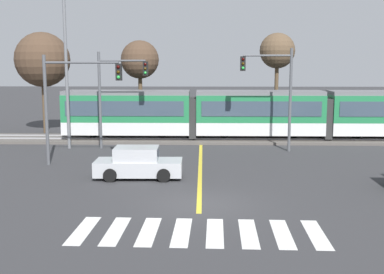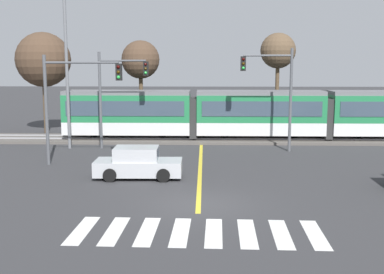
{
  "view_description": "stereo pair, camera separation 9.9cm",
  "coord_description": "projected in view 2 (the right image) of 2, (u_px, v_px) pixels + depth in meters",
  "views": [
    {
      "loc": [
        0.15,
        -18.36,
        5.5
      ],
      "look_at": [
        -0.45,
        7.24,
        1.6
      ],
      "focal_mm": 45.0,
      "sensor_mm": 36.0,
      "label": 1
    },
    {
      "loc": [
        0.24,
        -18.36,
        5.5
      ],
      "look_at": [
        -0.45,
        7.24,
        1.6
      ],
      "focal_mm": 45.0,
      "sensor_mm": 36.0,
      "label": 2
    }
  ],
  "objects": [
    {
      "name": "crosswalk_stripe_2",
      "position": [
        147.0,
        231.0,
        15.94
      ],
      "size": [
        0.64,
        2.81,
        0.01
      ],
      "primitive_type": "cube",
      "rotation": [
        0.0,
        0.0,
        -0.03
      ],
      "color": "silver",
      "rests_on": "ground"
    },
    {
      "name": "crosswalk_stripe_4",
      "position": [
        214.0,
        233.0,
        15.83
      ],
      "size": [
        0.64,
        2.81,
        0.01
      ],
      "primitive_type": "cube",
      "rotation": [
        0.0,
        0.0,
        -0.03
      ],
      "color": "silver",
      "rests_on": "ground"
    },
    {
      "name": "traffic_light_far_left",
      "position": [
        116.0,
        87.0,
        31.03
      ],
      "size": [
        3.25,
        0.38,
        6.27
      ],
      "color": "#515459",
      "rests_on": "ground"
    },
    {
      "name": "rail_near",
      "position": [
        201.0,
        139.0,
        34.13
      ],
      "size": [
        120.0,
        0.08,
        0.1
      ],
      "primitive_type": "cube",
      "color": "#939399",
      "rests_on": "track_bed"
    },
    {
      "name": "crosswalk_stripe_7",
      "position": [
        315.0,
        234.0,
        15.65
      ],
      "size": [
        0.64,
        2.81,
        0.01
      ],
      "primitive_type": "cube",
      "rotation": [
        0.0,
        0.0,
        -0.03
      ],
      "color": "silver",
      "rests_on": "ground"
    },
    {
      "name": "sedan_crossing",
      "position": [
        138.0,
        164.0,
        23.37
      ],
      "size": [
        4.23,
        1.97,
        1.52
      ],
      "color": "#B7BABF",
      "rests_on": "ground"
    },
    {
      "name": "street_lamp_west",
      "position": [
        69.0,
        63.0,
        30.82
      ],
      "size": [
        2.01,
        0.28,
        10.0
      ],
      "color": "slate",
      "rests_on": "ground"
    },
    {
      "name": "traffic_light_mid_left",
      "position": [
        72.0,
        92.0,
        25.86
      ],
      "size": [
        4.25,
        0.38,
        5.98
      ],
      "color": "#515459",
      "rests_on": "ground"
    },
    {
      "name": "crosswalk_stripe_3",
      "position": [
        180.0,
        232.0,
        15.89
      ],
      "size": [
        0.64,
        2.81,
        0.01
      ],
      "primitive_type": "cube",
      "rotation": [
        0.0,
        0.0,
        -0.03
      ],
      "color": "silver",
      "rests_on": "ground"
    },
    {
      "name": "light_rail_tram",
      "position": [
        260.0,
        113.0,
        34.45
      ],
      "size": [
        28.0,
        2.64,
        3.43
      ],
      "color": "silver",
      "rests_on": "track_bed"
    },
    {
      "name": "lane_centre_line",
      "position": [
        200.0,
        169.0,
        25.37
      ],
      "size": [
        0.2,
        15.25,
        0.01
      ],
      "primitive_type": "cube",
      "color": "gold",
      "rests_on": "ground"
    },
    {
      "name": "ground_plane",
      "position": [
        198.0,
        205.0,
        18.98
      ],
      "size": [
        200.0,
        200.0,
        0.0
      ],
      "primitive_type": "plane",
      "color": "#333335"
    },
    {
      "name": "crosswalk_stripe_0",
      "position": [
        82.0,
        230.0,
        16.06
      ],
      "size": [
        0.64,
        2.81,
        0.01
      ],
      "primitive_type": "cube",
      "rotation": [
        0.0,
        0.0,
        -0.03
      ],
      "color": "silver",
      "rests_on": "ground"
    },
    {
      "name": "traffic_light_far_right",
      "position": [
        275.0,
        85.0,
        29.99
      ],
      "size": [
        3.25,
        0.38,
        6.47
      ],
      "color": "#515459",
      "rests_on": "ground"
    },
    {
      "name": "crosswalk_stripe_5",
      "position": [
        247.0,
        233.0,
        15.77
      ],
      "size": [
        0.64,
        2.81,
        0.01
      ],
      "primitive_type": "cube",
      "rotation": [
        0.0,
        0.0,
        -0.03
      ],
      "color": "silver",
      "rests_on": "ground"
    },
    {
      "name": "track_bed",
      "position": [
        202.0,
        139.0,
        34.86
      ],
      "size": [
        120.0,
        4.0,
        0.18
      ],
      "primitive_type": "cube",
      "color": "#56514C",
      "rests_on": "ground"
    },
    {
      "name": "bare_tree_far_west",
      "position": [
        43.0,
        60.0,
        37.89
      ],
      "size": [
        4.3,
        4.3,
        7.99
      ],
      "color": "brown",
      "rests_on": "ground"
    },
    {
      "name": "crosswalk_stripe_1",
      "position": [
        115.0,
        231.0,
        16.0
      ],
      "size": [
        0.64,
        2.81,
        0.01
      ],
      "primitive_type": "cube",
      "rotation": [
        0.0,
        0.0,
        -0.03
      ],
      "color": "silver",
      "rests_on": "ground"
    },
    {
      "name": "bare_tree_east",
      "position": [
        278.0,
        52.0,
        39.27
      ],
      "size": [
        2.89,
        2.89,
        8.02
      ],
      "color": "brown",
      "rests_on": "ground"
    },
    {
      "name": "crosswalk_stripe_6",
      "position": [
        281.0,
        234.0,
        15.71
      ],
      "size": [
        0.64,
        2.81,
        0.01
      ],
      "primitive_type": "cube",
      "rotation": [
        0.0,
        0.0,
        -0.03
      ],
      "color": "silver",
      "rests_on": "ground"
    },
    {
      "name": "bare_tree_west",
      "position": [
        141.0,
        60.0,
        38.41
      ],
      "size": [
        3.05,
        3.05,
        7.37
      ],
      "color": "brown",
      "rests_on": "ground"
    },
    {
      "name": "rail_far",
      "position": [
        202.0,
        136.0,
        35.55
      ],
      "size": [
        120.0,
        0.08,
        0.1
      ],
      "primitive_type": "cube",
      "color": "#939399",
      "rests_on": "track_bed"
    }
  ]
}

